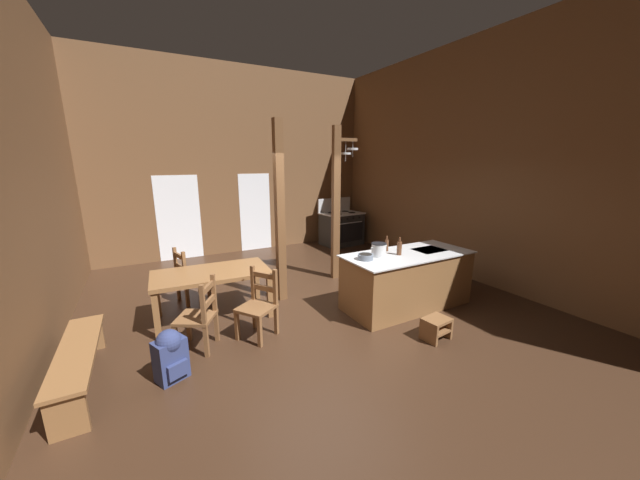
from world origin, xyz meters
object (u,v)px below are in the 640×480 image
ladderback_chair_by_post (259,305)px  backpack (170,354)px  dining_table (212,277)px  stockpot_on_counter (379,250)px  ladderback_chair_near_window (189,276)px  ladderback_chair_at_table_end (200,316)px  bottle_tall_on_counter (399,248)px  bottle_short_on_counter (387,245)px  step_stool (436,327)px  mixing_bowl_on_counter (365,257)px  kitchen_island (407,280)px  bench_along_left_wall (78,360)px  stove_range (341,228)px

ladderback_chair_by_post → backpack: 1.26m
dining_table → stockpot_on_counter: (2.38, -1.03, 0.37)m
backpack → ladderback_chair_near_window: bearing=77.2°
ladderback_chair_at_table_end → backpack: 0.65m
stockpot_on_counter → bottle_tall_on_counter: bottle_tall_on_counter is taller
bottle_short_on_counter → step_stool: bearing=-96.8°
step_stool → stockpot_on_counter: bearing=97.5°
mixing_bowl_on_counter → bottle_short_on_counter: 0.64m
kitchen_island → stockpot_on_counter: bearing=168.7°
step_stool → ladderback_chair_by_post: bearing=149.1°
bench_along_left_wall → ladderback_chair_near_window: bearing=52.9°
ladderback_chair_at_table_end → kitchen_island: bearing=-4.9°
ladderback_chair_by_post → bottle_short_on_counter: (2.24, 0.04, 0.57)m
step_stool → backpack: bearing=166.3°
ladderback_chair_near_window → backpack: size_ratio=1.59×
step_stool → backpack: size_ratio=0.65×
ladderback_chair_near_window → bottle_short_on_counter: bearing=-29.6°
step_stool → ladderback_chair_by_post: size_ratio=0.41×
mixing_bowl_on_counter → ladderback_chair_by_post: bearing=173.4°
ladderback_chair_near_window → bottle_tall_on_counter: bearing=-33.2°
dining_table → stockpot_on_counter: bearing=-23.3°
mixing_bowl_on_counter → bottle_tall_on_counter: bottle_tall_on_counter is taller
stove_range → bottle_short_on_counter: 4.13m
bottle_short_on_counter → stockpot_on_counter: bearing=-149.9°
ladderback_chair_at_table_end → bench_along_left_wall: bearing=-173.6°
bottle_tall_on_counter → stove_range: bearing=70.0°
ladderback_chair_by_post → mixing_bowl_on_counter: mixing_bowl_on_counter is taller
stove_range → bottle_tall_on_counter: stove_range is taller
bench_along_left_wall → bottle_short_on_counter: (4.28, 0.14, 0.71)m
stove_range → kitchen_island: bearing=-107.5°
kitchen_island → stove_range: size_ratio=1.64×
ladderback_chair_at_table_end → backpack: size_ratio=1.59×
stove_range → step_stool: stove_range is taller
kitchen_island → stove_range: stove_range is taller
dining_table → mixing_bowl_on_counter: bearing=-27.4°
ladderback_chair_near_window → ladderback_chair_at_table_end: 1.66m
bottle_tall_on_counter → ladderback_chair_by_post: bearing=174.1°
step_stool → ladderback_chair_near_window: 4.04m
ladderback_chair_near_window → ladderback_chair_by_post: 1.82m
ladderback_chair_at_table_end → stockpot_on_counter: 2.77m
ladderback_chair_by_post → stockpot_on_counter: bearing=-4.0°
ladderback_chair_by_post → ladderback_chair_at_table_end: 0.77m
kitchen_island → dining_table: 3.13m
mixing_bowl_on_counter → bench_along_left_wall: bearing=178.7°
stove_range → dining_table: (-4.20, -2.95, 0.17)m
bench_along_left_wall → mixing_bowl_on_counter: 3.74m
step_stool → stockpot_on_counter: size_ratio=1.26×
ladderback_chair_by_post → backpack: size_ratio=1.59×
ladderback_chair_near_window → dining_table: bearing=-73.7°
backpack → ladderback_chair_at_table_end: bearing=51.3°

